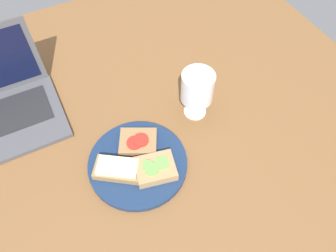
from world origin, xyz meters
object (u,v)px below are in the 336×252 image
plate (138,163)px  sandwich_with_cheese (118,169)px  wine_glass (197,89)px  sandwich_with_tomato (138,142)px  sandwich_with_cucumber (155,168)px

plate → sandwich_with_cheese: (-5.18, -0.35, 2.14)cm
plate → wine_glass: wine_glass is taller
sandwich_with_tomato → sandwich_with_cheese: sandwich_with_cheese is taller
plate → sandwich_with_cucumber: (2.88, -4.31, 2.18)cm
sandwich_with_cheese → wine_glass: wine_glass is taller
sandwich_with_cucumber → sandwich_with_cheese: size_ratio=0.85×
plate → sandwich_with_tomato: bearing=63.7°
sandwich_with_tomato → wine_glass: bearing=11.3°
sandwich_with_tomato → wine_glass: (18.78, 3.75, 7.02)cm
plate → sandwich_with_tomato: sandwich_with_tomato is taller
sandwich_with_tomato → sandwich_with_cheese: size_ratio=0.92×
plate → wine_glass: bearing=21.6°
sandwich_with_cheese → sandwich_with_cucumber: bearing=-26.2°
sandwich_with_cucumber → sandwich_with_cheese: sandwich_with_cucumber is taller
plate → sandwich_with_tomato: size_ratio=2.10×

